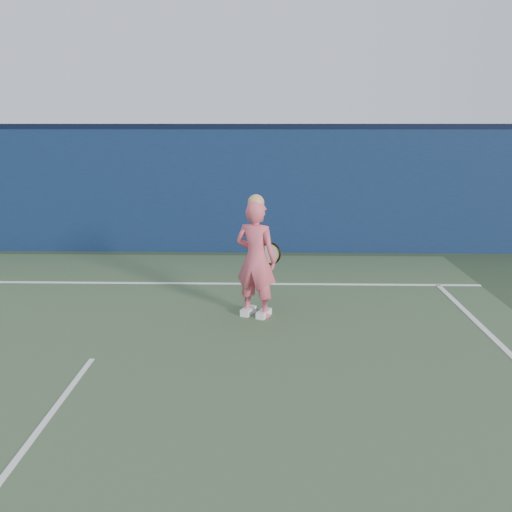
{
  "coord_description": "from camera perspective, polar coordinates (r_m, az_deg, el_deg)",
  "views": [
    {
      "loc": [
        1.99,
        -4.63,
        2.61
      ],
      "look_at": [
        1.83,
        2.49,
        0.86
      ],
      "focal_mm": 38.0,
      "sensor_mm": 36.0,
      "label": 1
    }
  ],
  "objects": [
    {
      "name": "ground",
      "position": [
        5.68,
        -20.04,
        -14.46
      ],
      "size": [
        80.0,
        80.0,
        0.0
      ],
      "primitive_type": "plane",
      "color": "#2E4228",
      "rests_on": "ground"
    },
    {
      "name": "racket",
      "position": [
        7.7,
        1.32,
        0.24
      ],
      "size": [
        0.52,
        0.39,
        0.33
      ],
      "rotation": [
        0.0,
        0.0,
        -0.72
      ],
      "color": "black",
      "rests_on": "ground"
    },
    {
      "name": "backstop_wall",
      "position": [
        11.39,
        -8.81,
        6.79
      ],
      "size": [
        24.0,
        0.4,
        2.5
      ],
      "primitive_type": "cube",
      "color": "#0D1D3C",
      "rests_on": "ground"
    },
    {
      "name": "court_lines",
      "position": [
        5.4,
        -21.34,
        -15.93
      ],
      "size": [
        11.0,
        12.04,
        0.01
      ],
      "color": "white",
      "rests_on": "court_surface"
    },
    {
      "name": "wall_cap",
      "position": [
        11.31,
        -9.05,
        13.34
      ],
      "size": [
        24.0,
        0.42,
        0.1
      ],
      "primitive_type": "cube",
      "color": "black",
      "rests_on": "backstop_wall"
    },
    {
      "name": "player",
      "position": [
        7.34,
        0.0,
        -0.32
      ],
      "size": [
        0.7,
        0.59,
        1.7
      ],
      "rotation": [
        0.0,
        0.0,
        2.72
      ],
      "color": "#E5596B",
      "rests_on": "ground"
    }
  ]
}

